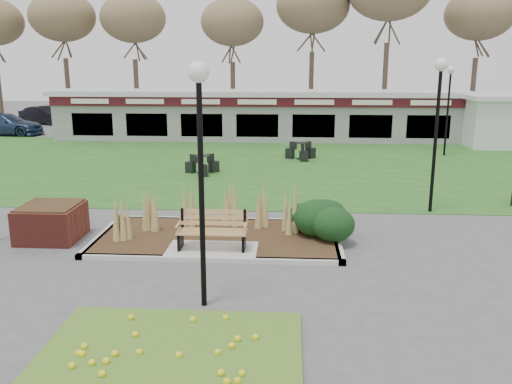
# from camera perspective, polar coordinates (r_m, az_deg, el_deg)

# --- Properties ---
(ground) EXTENTS (100.00, 100.00, 0.00)m
(ground) POSITION_cam_1_polar(r_m,az_deg,el_deg) (13.28, -4.71, -6.70)
(ground) COLOR #515154
(ground) RESTS_ON ground
(lawn) EXTENTS (34.00, 16.00, 0.02)m
(lawn) POSITION_cam_1_polar(r_m,az_deg,el_deg) (24.82, -0.78, 2.98)
(lawn) COLOR #25561B
(lawn) RESTS_ON ground
(flower_bed) EXTENTS (4.20, 3.00, 0.16)m
(flower_bed) POSITION_cam_1_polar(r_m,az_deg,el_deg) (9.14, -8.97, -16.30)
(flower_bed) COLOR #3C6B1E
(flower_bed) RESTS_ON ground
(planting_bed) EXTENTS (6.75, 3.40, 1.27)m
(planting_bed) POSITION_cam_1_polar(r_m,az_deg,el_deg) (14.32, 1.10, -3.58)
(planting_bed) COLOR #302513
(planting_bed) RESTS_ON ground
(park_bench) EXTENTS (1.70, 0.66, 0.93)m
(park_bench) POSITION_cam_1_polar(r_m,az_deg,el_deg) (13.32, -4.60, -3.96)
(park_bench) COLOR #AE784E
(park_bench) RESTS_ON ground
(brick_planter) EXTENTS (1.50, 1.50, 0.95)m
(brick_planter) POSITION_cam_1_polar(r_m,az_deg,el_deg) (15.28, -20.77, -2.95)
(brick_planter) COLOR maroon
(brick_planter) RESTS_ON ground
(food_pavilion) EXTENTS (24.60, 3.40, 2.90)m
(food_pavilion) POSITION_cam_1_polar(r_m,az_deg,el_deg) (32.48, 0.29, 8.13)
(food_pavilion) COLOR gray
(food_pavilion) RESTS_ON ground
(service_hut) EXTENTS (4.40, 3.40, 2.83)m
(service_hut) POSITION_cam_1_polar(r_m,az_deg,el_deg) (32.63, 24.65, 6.88)
(service_hut) COLOR silver
(service_hut) RESTS_ON ground
(tree_backdrop) EXTENTS (47.24, 5.24, 10.36)m
(tree_backdrop) POSITION_cam_1_polar(r_m,az_deg,el_deg) (40.53, 0.99, 18.98)
(tree_backdrop) COLOR #47382B
(tree_backdrop) RESTS_ON ground
(lamp_post_near_right) EXTENTS (0.38, 0.38, 4.61)m
(lamp_post_near_right) POSITION_cam_1_polar(r_m,az_deg,el_deg) (9.82, -5.92, 6.25)
(lamp_post_near_right) COLOR black
(lamp_post_near_right) RESTS_ON ground
(lamp_post_mid_right) EXTENTS (0.39, 0.39, 4.69)m
(lamp_post_mid_right) POSITION_cam_1_polar(r_m,az_deg,el_deg) (17.26, 18.66, 8.99)
(lamp_post_mid_right) COLOR black
(lamp_post_mid_right) RESTS_ON ground
(lamp_post_far_right) EXTENTS (0.36, 0.36, 4.35)m
(lamp_post_far_right) POSITION_cam_1_polar(r_m,az_deg,el_deg) (28.27, 19.68, 9.97)
(lamp_post_far_right) COLOR black
(lamp_post_far_right) RESTS_ON ground
(bistro_set_a) EXTENTS (1.42, 1.38, 0.77)m
(bistro_set_a) POSITION_cam_1_polar(r_m,az_deg,el_deg) (22.67, -5.65, 2.58)
(bistro_set_a) COLOR black
(bistro_set_a) RESTS_ON ground
(bistro_set_b) EXTENTS (1.48, 1.41, 0.80)m
(bistro_set_b) POSITION_cam_1_polar(r_m,az_deg,el_deg) (25.99, 4.80, 4.04)
(bistro_set_b) COLOR black
(bistro_set_b) RESTS_ON ground
(car_black) EXTENTS (4.31, 2.68, 1.34)m
(car_black) POSITION_cam_1_polar(r_m,az_deg,el_deg) (43.46, -21.25, 7.55)
(car_black) COLOR black
(car_black) RESTS_ON ground
(car_blue) EXTENTS (4.79, 2.21, 1.36)m
(car_blue) POSITION_cam_1_polar(r_m,az_deg,el_deg) (38.07, -24.84, 6.49)
(car_blue) COLOR navy
(car_blue) RESTS_ON ground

